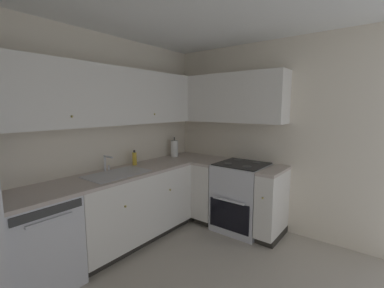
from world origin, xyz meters
name	(u,v)px	position (x,y,z in m)	size (l,w,h in m)	color
wall_back	(83,142)	(0.00, 1.46, 1.23)	(3.66, 0.05, 2.47)	beige
wall_right	(269,137)	(1.81, 0.00, 1.23)	(0.05, 2.97, 2.47)	beige
dishwasher	(37,243)	(-0.67, 1.13, 0.42)	(0.60, 0.63, 0.85)	silver
lower_cabinets_back	(132,206)	(0.41, 1.14, 0.43)	(1.55, 0.62, 0.85)	silver
countertop_back	(131,171)	(0.41, 1.13, 0.86)	(2.75, 0.60, 0.04)	#B7A89E
lower_cabinets_right	(236,197)	(1.48, 0.30, 0.43)	(0.62, 1.15, 0.85)	silver
countertop_right	(237,165)	(1.48, 0.30, 0.86)	(0.60, 1.15, 0.03)	#B7A89E
oven_range	(241,196)	(1.50, 0.23, 0.45)	(0.68, 0.62, 1.03)	silver
upper_cabinets_back	(109,96)	(0.25, 1.27, 1.74)	(2.43, 0.34, 0.65)	silver
upper_cabinets_right	(225,98)	(1.62, 0.58, 1.74)	(0.32, 1.70, 0.65)	silver
sink	(117,178)	(0.19, 1.10, 0.84)	(0.69, 0.40, 0.10)	#B7B7BC
faucet	(106,162)	(0.19, 1.31, 1.00)	(0.07, 0.16, 0.19)	silver
soap_bottle	(135,158)	(0.61, 1.31, 0.97)	(0.06, 0.06, 0.19)	gold
paper_towel_roll	(174,148)	(1.36, 1.29, 1.01)	(0.11, 0.11, 0.30)	white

